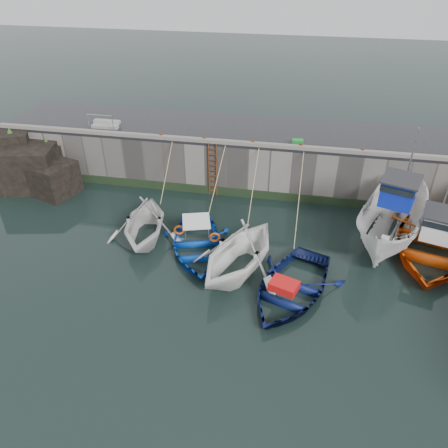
% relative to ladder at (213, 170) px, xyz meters
% --- Properties ---
extents(ground, '(120.00, 120.00, 0.00)m').
position_rel_ladder_xyz_m(ground, '(2.00, -9.91, -1.59)').
color(ground, black).
rests_on(ground, ground).
extents(quay_back, '(30.00, 5.00, 3.00)m').
position_rel_ladder_xyz_m(quay_back, '(2.00, 2.59, -0.09)').
color(quay_back, slate).
rests_on(quay_back, ground).
extents(road_back, '(30.00, 5.00, 0.16)m').
position_rel_ladder_xyz_m(road_back, '(2.00, 2.59, 1.49)').
color(road_back, black).
rests_on(road_back, quay_back).
extents(kerb_back, '(30.00, 0.30, 0.20)m').
position_rel_ladder_xyz_m(kerb_back, '(2.00, 0.24, 1.67)').
color(kerb_back, slate).
rests_on(kerb_back, road_back).
extents(algae_back, '(30.00, 0.08, 0.50)m').
position_rel_ladder_xyz_m(algae_back, '(2.00, 0.05, -1.34)').
color(algae_back, black).
rests_on(algae_back, ground).
extents(rock_outcrop, '(5.85, 4.24, 3.41)m').
position_rel_ladder_xyz_m(rock_outcrop, '(-10.92, -0.80, -0.33)').
color(rock_outcrop, black).
rests_on(rock_outcrop, ground).
extents(ladder, '(0.51, 0.08, 3.20)m').
position_rel_ladder_xyz_m(ladder, '(0.00, 0.00, 0.00)').
color(ladder, '#3F1E0F').
rests_on(ladder, ground).
extents(boat_near_white, '(4.77, 5.30, 2.48)m').
position_rel_ladder_xyz_m(boat_near_white, '(-2.41, -4.94, -1.59)').
color(boat_near_white, silver).
rests_on(boat_near_white, ground).
extents(boat_near_white_rope, '(0.04, 3.62, 3.10)m').
position_rel_ladder_xyz_m(boat_near_white_rope, '(-2.41, -1.18, -1.59)').
color(boat_near_white_rope, tan).
rests_on(boat_near_white_rope, ground).
extents(boat_near_blue, '(4.96, 5.96, 1.06)m').
position_rel_ladder_xyz_m(boat_near_blue, '(0.39, -5.45, -1.59)').
color(boat_near_blue, '#0B3EAC').
rests_on(boat_near_blue, ground).
extents(boat_near_blue_rope, '(0.04, 4.00, 3.10)m').
position_rel_ladder_xyz_m(boat_near_blue_rope, '(0.39, -1.43, -1.59)').
color(boat_near_blue_rope, tan).
rests_on(boat_near_blue_rope, ground).
extents(boat_near_blacktrim, '(6.28, 6.69, 2.82)m').
position_rel_ladder_xyz_m(boat_near_blacktrim, '(2.59, -6.65, -1.59)').
color(boat_near_blacktrim, white).
rests_on(boat_near_blacktrim, ground).
extents(boat_near_blacktrim_rope, '(0.04, 4.97, 3.10)m').
position_rel_ladder_xyz_m(boat_near_blacktrim_rope, '(2.59, -2.03, -1.59)').
color(boat_near_blacktrim_rope, tan).
rests_on(boat_near_blacktrim_rope, ground).
extents(boat_near_navy, '(5.51, 6.48, 1.14)m').
position_rel_ladder_xyz_m(boat_near_navy, '(4.97, -7.67, -1.59)').
color(boat_near_navy, '#0A1444').
rests_on(boat_near_navy, ground).
extents(boat_near_navy_rope, '(0.04, 5.86, 3.10)m').
position_rel_ladder_xyz_m(boat_near_navy_rope, '(4.97, -2.54, -1.59)').
color(boat_near_navy_rope, tan).
rests_on(boat_near_navy_rope, ground).
extents(boat_far_white, '(5.11, 7.96, 5.88)m').
position_rel_ladder_xyz_m(boat_far_white, '(9.52, -3.02, -0.39)').
color(boat_far_white, silver).
rests_on(boat_far_white, ground).
extents(boat_far_orange, '(7.20, 8.65, 4.54)m').
position_rel_ladder_xyz_m(boat_far_orange, '(11.49, -3.37, -1.09)').
color(boat_far_orange, '#D5470B').
rests_on(boat_far_orange, ground).
extents(fish_crate, '(0.64, 0.45, 0.27)m').
position_rel_ladder_xyz_m(fish_crate, '(4.60, 0.88, 1.70)').
color(fish_crate, '#178129').
rests_on(fish_crate, road_back).
extents(railing, '(1.60, 1.05, 1.00)m').
position_rel_ladder_xyz_m(railing, '(-6.75, 1.33, 1.77)').
color(railing, '#A5A8AD').
rests_on(railing, road_back).
extents(bollard_a, '(0.18, 0.18, 0.28)m').
position_rel_ladder_xyz_m(bollard_a, '(-3.00, 0.34, 1.71)').
color(bollard_a, '#3F1E0F').
rests_on(bollard_a, road_back).
extents(bollard_b, '(0.18, 0.18, 0.28)m').
position_rel_ladder_xyz_m(bollard_b, '(-0.50, 0.34, 1.71)').
color(bollard_b, '#3F1E0F').
rests_on(bollard_b, road_back).
extents(bollard_c, '(0.18, 0.18, 0.28)m').
position_rel_ladder_xyz_m(bollard_c, '(2.20, 0.34, 1.71)').
color(bollard_c, '#3F1E0F').
rests_on(bollard_c, road_back).
extents(bollard_d, '(0.18, 0.18, 0.28)m').
position_rel_ladder_xyz_m(bollard_d, '(4.80, 0.34, 1.71)').
color(bollard_d, '#3F1E0F').
rests_on(bollard_d, road_back).
extents(bollard_e, '(0.18, 0.18, 0.28)m').
position_rel_ladder_xyz_m(bollard_e, '(8.00, 0.34, 1.71)').
color(bollard_e, '#3F1E0F').
rests_on(bollard_e, road_back).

